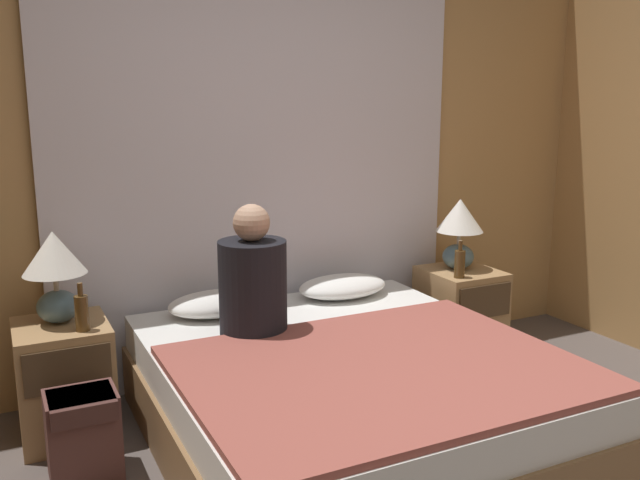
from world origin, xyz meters
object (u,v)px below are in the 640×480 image
bed (347,397)px  pillow_right (343,286)px  beer_bottle_on_left_stand (82,312)px  nightstand_right (460,313)px  nightstand_left (65,379)px  lamp_right (459,226)px  lamp_left (55,266)px  person_left_in_bed (253,282)px  pillow_left (218,303)px  beer_bottle_on_right_stand (460,263)px  backpack_on_floor (83,430)px

bed → pillow_right: pillow_right is taller
beer_bottle_on_left_stand → pillow_right: bearing=8.3°
nightstand_right → beer_bottle_on_left_stand: beer_bottle_on_left_stand is taller
nightstand_left → lamp_right: (2.30, 0.04, 0.54)m
lamp_left → pillow_right: lamp_left is taller
nightstand_left → pillow_right: (1.52, 0.08, 0.25)m
pillow_right → beer_bottle_on_left_stand: beer_bottle_on_left_stand is taller
nightstand_left → lamp_left: (0.00, 0.04, 0.54)m
nightstand_left → lamp_left: bearing=90.0°
lamp_left → person_left_in_bed: person_left_in_bed is taller
pillow_left → beer_bottle_on_left_stand: beer_bottle_on_left_stand is taller
lamp_left → beer_bottle_on_right_stand: lamp_left is taller
pillow_right → beer_bottle_on_left_stand: 1.45m
lamp_left → beer_bottle_on_left_stand: size_ratio=1.94×
nightstand_left → lamp_right: 2.36m
nightstand_left → beer_bottle_on_left_stand: beer_bottle_on_left_stand is taller
nightstand_right → pillow_left: (-1.52, 0.08, 0.25)m
bed → beer_bottle_on_left_stand: size_ratio=8.57×
nightstand_right → pillow_right: pillow_right is taller
beer_bottle_on_left_stand → person_left_in_bed: bearing=-11.3°
person_left_in_bed → beer_bottle_on_right_stand: person_left_in_bed is taller
nightstand_right → lamp_right: 0.54m
pillow_left → backpack_on_floor: (-0.76, -0.51, -0.31)m
person_left_in_bed → beer_bottle_on_left_stand: (-0.76, 0.15, -0.09)m
lamp_left → beer_bottle_on_left_stand: bearing=-64.4°
lamp_left → nightstand_left: bearing=-90.0°
nightstand_right → bed: bearing=-149.8°
lamp_right → pillow_left: lamp_right is taller
nightstand_left → pillow_left: bearing=5.5°
backpack_on_floor → nightstand_right: bearing=10.8°
lamp_left → pillow_left: (0.78, 0.03, -0.29)m
beer_bottle_on_left_stand → beer_bottle_on_right_stand: beer_bottle_on_left_stand is taller
pillow_right → person_left_in_bed: (-0.68, -0.36, 0.20)m
pillow_left → beer_bottle_on_left_stand: (-0.70, -0.21, 0.11)m
lamp_left → backpack_on_floor: size_ratio=1.15×
pillow_right → beer_bottle_on_right_stand: bearing=-17.6°
pillow_right → backpack_on_floor: 1.61m
bed → lamp_left: size_ratio=4.41×
lamp_right → beer_bottle_on_right_stand: (-0.12, -0.18, -0.18)m
person_left_in_bed → beer_bottle_on_left_stand: size_ratio=2.83×
pillow_right → backpack_on_floor: (-1.50, -0.51, -0.31)m
nightstand_right → backpack_on_floor: nightstand_right is taller
pillow_right → person_left_in_bed: bearing=-151.9°
beer_bottle_on_left_stand → lamp_right: bearing=4.5°
nightstand_right → beer_bottle_on_right_stand: beer_bottle_on_right_stand is taller
pillow_right → beer_bottle_on_right_stand: beer_bottle_on_right_stand is taller
pillow_left → beer_bottle_on_right_stand: beer_bottle_on_right_stand is taller
lamp_right → pillow_right: (-0.78, 0.03, -0.29)m
person_left_in_bed → backpack_on_floor: size_ratio=1.67×
lamp_right → backpack_on_floor: lamp_right is taller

